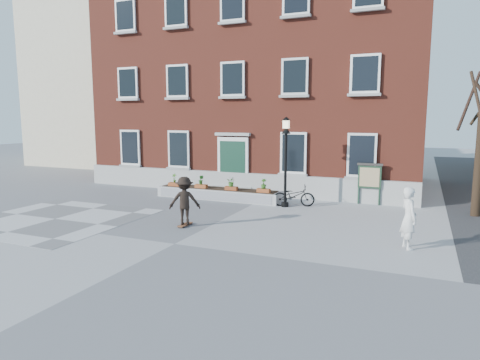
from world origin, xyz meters
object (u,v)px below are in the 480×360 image
at_px(notice_board, 370,177).
at_px(bystander, 409,218).
at_px(lamp_post, 286,149).
at_px(skateboarder, 185,201).
at_px(bicycle, 294,196).

bearing_deg(notice_board, bystander, -73.73).
bearing_deg(lamp_post, skateboarder, -116.28).
distance_m(bystander, notice_board, 6.61).
relative_size(lamp_post, skateboarder, 2.18).
distance_m(bicycle, skateboarder, 5.60).
xyz_separation_m(bystander, lamp_post, (-5.18, 4.38, 1.61)).
height_order(notice_board, skateboarder, notice_board).
relative_size(notice_board, skateboarder, 1.04).
bearing_deg(notice_board, bicycle, -150.25).
xyz_separation_m(bicycle, lamp_post, (-0.33, -0.24, 2.06)).
height_order(bystander, notice_board, notice_board).
relative_size(lamp_post, notice_board, 2.10).
relative_size(bystander, notice_board, 1.00).
bearing_deg(skateboarder, bystander, 2.33).
height_order(lamp_post, skateboarder, lamp_post).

